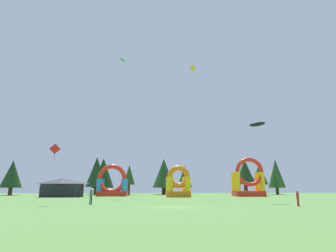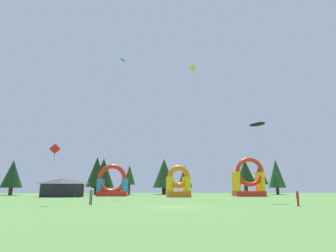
{
  "view_description": "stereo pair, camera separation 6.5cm",
  "coord_description": "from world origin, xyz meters",
  "px_view_note": "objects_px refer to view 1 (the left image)",
  "views": [
    {
      "loc": [
        -2.2,
        -29.12,
        2.02
      ],
      "look_at": [
        0.0,
        10.38,
        10.48
      ],
      "focal_mm": 30.24,
      "sensor_mm": 36.0,
      "label": 1
    },
    {
      "loc": [
        -2.13,
        -29.12,
        2.02
      ],
      "look_at": [
        0.0,
        10.38,
        10.48
      ],
      "focal_mm": 30.24,
      "sensor_mm": 36.0,
      "label": 2
    }
  ],
  "objects_px": {
    "kite_black_parafoil": "(257,124)",
    "festival_tent": "(62,187)",
    "inflatable_red_slide": "(112,185)",
    "inflatable_orange_dome": "(249,182)",
    "kite_yellow_diamond": "(193,70)",
    "person_midfield": "(91,195)",
    "inflatable_blue_arch": "(178,185)",
    "kite_green_parafoil": "(122,60)",
    "kite_red_diamond": "(55,150)",
    "person_far_side": "(298,197)"
  },
  "relations": [
    {
      "from": "person_far_side",
      "to": "inflatable_red_slide",
      "type": "xyz_separation_m",
      "value": [
        -23.74,
        33.2,
        1.33
      ]
    },
    {
      "from": "kite_black_parafoil",
      "to": "inflatable_red_slide",
      "type": "xyz_separation_m",
      "value": [
        -22.88,
        25.67,
        -8.07
      ]
    },
    {
      "from": "kite_black_parafoil",
      "to": "inflatable_blue_arch",
      "type": "relative_size",
      "value": 1.76
    },
    {
      "from": "inflatable_blue_arch",
      "to": "kite_black_parafoil",
      "type": "bearing_deg",
      "value": -65.98
    },
    {
      "from": "kite_green_parafoil",
      "to": "inflatable_blue_arch",
      "type": "bearing_deg",
      "value": 17.38
    },
    {
      "from": "kite_black_parafoil",
      "to": "kite_yellow_diamond",
      "type": "bearing_deg",
      "value": 123.16
    },
    {
      "from": "inflatable_blue_arch",
      "to": "person_midfield",
      "type": "bearing_deg",
      "value": -117.26
    },
    {
      "from": "inflatable_red_slide",
      "to": "inflatable_orange_dome",
      "type": "bearing_deg",
      "value": -6.35
    },
    {
      "from": "kite_yellow_diamond",
      "to": "person_midfield",
      "type": "bearing_deg",
      "value": -135.04
    },
    {
      "from": "kite_black_parafoil",
      "to": "inflatable_red_slide",
      "type": "height_order",
      "value": "kite_black_parafoil"
    },
    {
      "from": "kite_red_diamond",
      "to": "inflatable_blue_arch",
      "type": "height_order",
      "value": "kite_red_diamond"
    },
    {
      "from": "person_midfield",
      "to": "inflatable_orange_dome",
      "type": "bearing_deg",
      "value": 9.94
    },
    {
      "from": "kite_green_parafoil",
      "to": "inflatable_red_slide",
      "type": "distance_m",
      "value": 26.54
    },
    {
      "from": "person_midfield",
      "to": "inflatable_red_slide",
      "type": "distance_m",
      "value": 28.95
    },
    {
      "from": "kite_green_parafoil",
      "to": "person_midfield",
      "type": "relative_size",
      "value": 15.14
    },
    {
      "from": "kite_red_diamond",
      "to": "inflatable_orange_dome",
      "type": "distance_m",
      "value": 41.09
    },
    {
      "from": "kite_red_diamond",
      "to": "kite_yellow_diamond",
      "type": "relative_size",
      "value": 0.28
    },
    {
      "from": "kite_black_parafoil",
      "to": "person_midfield",
      "type": "height_order",
      "value": "kite_black_parafoil"
    },
    {
      "from": "inflatable_red_slide",
      "to": "inflatable_orange_dome",
      "type": "relative_size",
      "value": 0.84
    },
    {
      "from": "kite_green_parafoil",
      "to": "kite_yellow_diamond",
      "type": "distance_m",
      "value": 15.42
    },
    {
      "from": "kite_black_parafoil",
      "to": "kite_yellow_diamond",
      "type": "relative_size",
      "value": 0.46
    },
    {
      "from": "person_far_side",
      "to": "inflatable_orange_dome",
      "type": "height_order",
      "value": "inflatable_orange_dome"
    },
    {
      "from": "kite_red_diamond",
      "to": "festival_tent",
      "type": "distance_m",
      "value": 24.86
    },
    {
      "from": "kite_black_parafoil",
      "to": "inflatable_orange_dome",
      "type": "height_order",
      "value": "kite_black_parafoil"
    },
    {
      "from": "inflatable_red_slide",
      "to": "kite_red_diamond",
      "type": "bearing_deg",
      "value": -95.57
    },
    {
      "from": "person_midfield",
      "to": "kite_green_parafoil",
      "type": "bearing_deg",
      "value": 54.92
    },
    {
      "from": "person_far_side",
      "to": "inflatable_red_slide",
      "type": "height_order",
      "value": "inflatable_red_slide"
    },
    {
      "from": "kite_red_diamond",
      "to": "inflatable_blue_arch",
      "type": "distance_m",
      "value": 29.37
    },
    {
      "from": "kite_black_parafoil",
      "to": "inflatable_orange_dome",
      "type": "xyz_separation_m",
      "value": [
        6.01,
        22.45,
        -7.35
      ]
    },
    {
      "from": "inflatable_red_slide",
      "to": "kite_yellow_diamond",
      "type": "bearing_deg",
      "value": -43.12
    },
    {
      "from": "person_midfield",
      "to": "inflatable_red_slide",
      "type": "xyz_separation_m",
      "value": [
        -1.59,
        28.89,
        1.18
      ]
    },
    {
      "from": "kite_yellow_diamond",
      "to": "person_midfield",
      "type": "distance_m",
      "value": 29.49
    },
    {
      "from": "kite_red_diamond",
      "to": "inflatable_red_slide",
      "type": "relative_size",
      "value": 1.0
    },
    {
      "from": "person_midfield",
      "to": "inflatable_blue_arch",
      "type": "xyz_separation_m",
      "value": [
        12.19,
        23.66,
        1.14
      ]
    },
    {
      "from": "kite_yellow_diamond",
      "to": "inflatable_orange_dome",
      "type": "bearing_deg",
      "value": 41.26
    },
    {
      "from": "inflatable_blue_arch",
      "to": "festival_tent",
      "type": "bearing_deg",
      "value": -179.59
    },
    {
      "from": "inflatable_orange_dome",
      "to": "person_midfield",
      "type": "bearing_deg",
      "value": -136.77
    },
    {
      "from": "kite_green_parafoil",
      "to": "festival_tent",
      "type": "bearing_deg",
      "value": 162.63
    },
    {
      "from": "kite_yellow_diamond",
      "to": "inflatable_red_slide",
      "type": "relative_size",
      "value": 3.52
    },
    {
      "from": "kite_green_parafoil",
      "to": "kite_black_parafoil",
      "type": "height_order",
      "value": "kite_green_parafoil"
    },
    {
      "from": "kite_black_parafoil",
      "to": "kite_red_diamond",
      "type": "bearing_deg",
      "value": -172.37
    },
    {
      "from": "kite_green_parafoil",
      "to": "kite_yellow_diamond",
      "type": "xyz_separation_m",
      "value": [
        13.54,
        -5.89,
        -4.45
      ]
    },
    {
      "from": "kite_green_parafoil",
      "to": "inflatable_red_slide",
      "type": "bearing_deg",
      "value": 104.03
    },
    {
      "from": "kite_red_diamond",
      "to": "person_far_side",
      "type": "relative_size",
      "value": 4.23
    },
    {
      "from": "kite_black_parafoil",
      "to": "festival_tent",
      "type": "distance_m",
      "value": 38.61
    },
    {
      "from": "kite_yellow_diamond",
      "to": "inflatable_red_slide",
      "type": "bearing_deg",
      "value": 136.88
    },
    {
      "from": "kite_black_parafoil",
      "to": "person_far_side",
      "type": "height_order",
      "value": "kite_black_parafoil"
    },
    {
      "from": "kite_yellow_diamond",
      "to": "person_far_side",
      "type": "height_order",
      "value": "kite_yellow_diamond"
    },
    {
      "from": "festival_tent",
      "to": "kite_yellow_diamond",
      "type": "bearing_deg",
      "value": -20.82
    },
    {
      "from": "kite_black_parafoil",
      "to": "inflatable_red_slide",
      "type": "bearing_deg",
      "value": 131.72
    }
  ]
}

